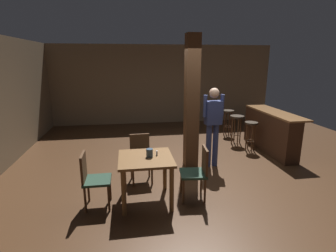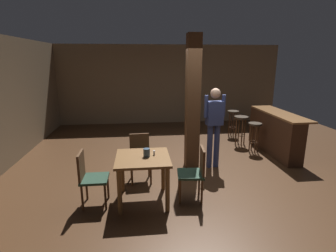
% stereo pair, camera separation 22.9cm
% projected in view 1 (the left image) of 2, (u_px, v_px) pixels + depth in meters
% --- Properties ---
extents(ground_plane, '(10.80, 10.80, 0.00)m').
position_uv_depth(ground_plane, '(194.00, 170.00, 5.56)').
color(ground_plane, '#422816').
extents(wall_back, '(8.00, 0.10, 2.80)m').
position_uv_depth(wall_back, '(164.00, 85.00, 9.52)').
color(wall_back, '#756047').
rests_on(wall_back, ground_plane).
extents(pillar, '(0.28, 0.28, 2.80)m').
position_uv_depth(pillar, '(192.00, 103.00, 5.50)').
color(pillar, '#4C301C').
rests_on(pillar, ground_plane).
extents(dining_table, '(0.86, 0.86, 0.77)m').
position_uv_depth(dining_table, '(146.00, 166.00, 4.21)').
color(dining_table, brown).
rests_on(dining_table, ground_plane).
extents(chair_east, '(0.46, 0.46, 0.89)m').
position_uv_depth(chair_east, '(198.00, 170.00, 4.34)').
color(chair_east, '#1E3828').
rests_on(chair_east, ground_plane).
extents(chair_west, '(0.42, 0.42, 0.89)m').
position_uv_depth(chair_west, '(92.00, 177.00, 4.08)').
color(chair_west, '#1E3828').
rests_on(chair_west, ground_plane).
extents(chair_north, '(0.45, 0.45, 0.89)m').
position_uv_depth(chair_north, '(141.00, 155.00, 5.01)').
color(chair_north, '#1E3828').
rests_on(chair_north, ground_plane).
extents(napkin_cup, '(0.11, 0.11, 0.13)m').
position_uv_depth(napkin_cup, '(150.00, 153.00, 4.18)').
color(napkin_cup, '#33475B').
rests_on(napkin_cup, dining_table).
extents(salt_shaker, '(0.03, 0.03, 0.08)m').
position_uv_depth(salt_shaker, '(157.00, 153.00, 4.26)').
color(salt_shaker, silver).
rests_on(salt_shaker, dining_table).
extents(standing_person, '(0.47, 0.24, 1.72)m').
position_uv_depth(standing_person, '(213.00, 122.00, 5.56)').
color(standing_person, navy).
rests_on(standing_person, ground_plane).
extents(bar_counter, '(0.56, 2.07, 1.02)m').
position_uv_depth(bar_counter, '(270.00, 131.00, 6.67)').
color(bar_counter, brown).
rests_on(bar_counter, ground_plane).
extents(bar_stool_near, '(0.33, 0.33, 0.75)m').
position_uv_depth(bar_stool_near, '(251.00, 130.00, 6.68)').
color(bar_stool_near, '#2D2319').
rests_on(bar_stool_near, ground_plane).
extents(bar_stool_mid, '(0.37, 0.37, 0.79)m').
position_uv_depth(bar_stool_mid, '(237.00, 122.00, 7.22)').
color(bar_stool_mid, '#2D2319').
rests_on(bar_stool_mid, ground_plane).
extents(bar_stool_far, '(0.34, 0.34, 0.78)m').
position_uv_depth(bar_stool_far, '(228.00, 117.00, 8.05)').
color(bar_stool_far, '#2D2319').
rests_on(bar_stool_far, ground_plane).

